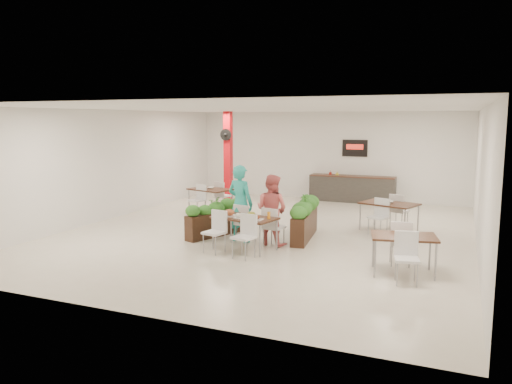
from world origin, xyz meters
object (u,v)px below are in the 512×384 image
(main_table, at_px, (244,222))
(diner_woman, at_px, (272,210))
(side_table_b, at_px, (389,207))
(planter_right, at_px, (305,218))
(side_table_a, at_px, (211,192))
(service_counter, at_px, (352,188))
(side_table_c, at_px, (404,242))
(planter_left, at_px, (217,216))
(red_column, at_px, (228,156))
(diner_man, at_px, (240,204))

(main_table, relative_size, diner_woman, 1.10)
(diner_woman, distance_m, side_table_b, 3.47)
(planter_right, bearing_deg, side_table_b, 42.53)
(main_table, distance_m, side_table_a, 4.76)
(service_counter, distance_m, side_table_c, 8.44)
(service_counter, relative_size, side_table_c, 1.79)
(service_counter, distance_m, diner_woman, 6.90)
(planter_left, bearing_deg, side_table_a, 120.34)
(red_column, xyz_separation_m, side_table_a, (0.26, -1.85, -1.00))
(diner_man, height_order, planter_right, diner_man)
(planter_left, xyz_separation_m, side_table_c, (4.72, -1.46, 0.11))
(red_column, height_order, side_table_b, red_column)
(diner_man, bearing_deg, red_column, -49.73)
(diner_woman, bearing_deg, side_table_c, 171.55)
(side_table_b, bearing_deg, diner_woman, -113.68)
(planter_left, xyz_separation_m, planter_right, (2.14, 0.57, 0.00))
(planter_left, distance_m, side_table_b, 4.54)
(planter_left, relative_size, planter_right, 0.88)
(main_table, height_order, diner_woman, diner_woman)
(planter_right, xyz_separation_m, side_table_a, (-3.80, 2.27, 0.12))
(main_table, xyz_separation_m, side_table_b, (2.75, 3.20, 0.01))
(planter_right, bearing_deg, side_table_c, -38.24)
(diner_man, bearing_deg, side_table_b, -129.30)
(side_table_b, xyz_separation_m, side_table_c, (0.77, -3.69, -0.02))
(planter_left, relative_size, side_table_c, 1.11)
(diner_woman, height_order, side_table_b, diner_woman)
(red_column, xyz_separation_m, side_table_b, (5.88, -2.46, -1.00))
(diner_man, relative_size, side_table_a, 1.11)
(service_counter, relative_size, side_table_a, 1.79)
(red_column, xyz_separation_m, service_counter, (4.00, 1.86, -1.15))
(planter_right, bearing_deg, planter_left, -165.11)
(planter_right, height_order, side_table_b, planter_right)
(diner_man, bearing_deg, planter_right, -134.63)
(main_table, xyz_separation_m, side_table_c, (3.52, -0.49, -0.01))
(service_counter, distance_m, planter_left, 6.87)
(main_table, bearing_deg, side_table_a, 126.87)
(red_column, bearing_deg, side_table_a, -81.86)
(side_table_a, bearing_deg, diner_woman, -28.20)
(diner_man, bearing_deg, service_counter, -88.79)
(service_counter, bearing_deg, side_table_c, -71.72)
(main_table, bearing_deg, red_column, 118.88)
(diner_man, bearing_deg, planter_left, -10.03)
(planter_left, height_order, side_table_a, planter_left)
(red_column, relative_size, side_table_b, 1.92)
(planter_left, relative_size, side_table_b, 1.11)
(main_table, relative_size, planter_left, 0.99)
(planter_left, xyz_separation_m, side_table_b, (3.95, 2.23, 0.13))
(service_counter, distance_m, side_table_a, 5.27)
(diner_woman, distance_m, planter_right, 1.09)
(side_table_c, bearing_deg, red_column, 125.29)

